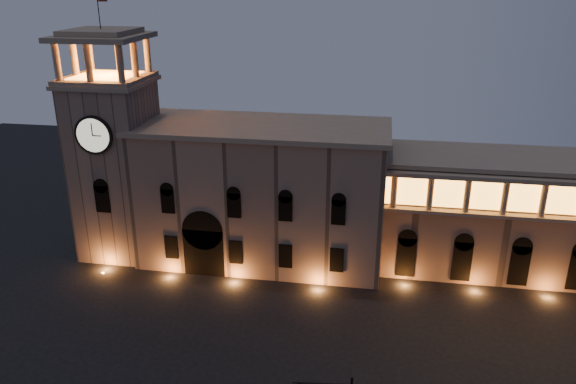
{
  "coord_description": "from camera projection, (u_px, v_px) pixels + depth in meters",
  "views": [
    {
      "loc": [
        11.91,
        -41.68,
        34.27
      ],
      "look_at": [
        2.29,
        16.0,
        11.55
      ],
      "focal_mm": 35.0,
      "sensor_mm": 36.0,
      "label": 1
    }
  ],
  "objects": [
    {
      "name": "clock_tower",
      "position": [
        116.0,
        160.0,
        70.47
      ],
      "size": [
        9.8,
        9.8,
        32.4
      ],
      "color": "#8A6E5A",
      "rests_on": "ground"
    },
    {
      "name": "ground",
      "position": [
        236.0,
        366.0,
        52.56
      ],
      "size": [
        160.0,
        160.0,
        0.0
      ],
      "primitive_type": "plane",
      "color": "black",
      "rests_on": "ground"
    },
    {
      "name": "government_building",
      "position": [
        261.0,
        194.0,
        69.87
      ],
      "size": [
        30.8,
        12.8,
        17.6
      ],
      "color": "#8A6E5A",
      "rests_on": "ground"
    },
    {
      "name": "colonnade_wing",
      "position": [
        544.0,
        216.0,
        66.99
      ],
      "size": [
        40.6,
        11.5,
        14.5
      ],
      "color": "#856855",
      "rests_on": "ground"
    }
  ]
}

